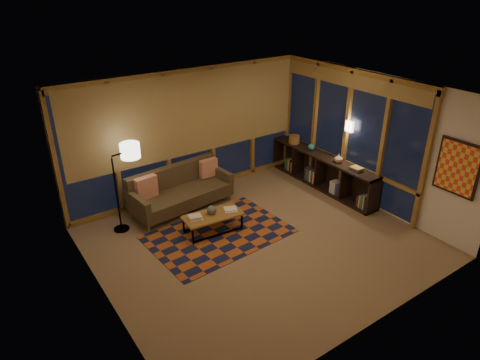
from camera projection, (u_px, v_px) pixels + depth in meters
floor at (259, 241)px, 7.72m from camera, size 5.50×5.00×0.01m
ceiling at (262, 94)px, 6.54m from camera, size 5.50×5.00×0.01m
walls at (260, 174)px, 7.13m from camera, size 5.51×5.01×2.70m
window_wall_back at (190, 133)px, 8.93m from camera, size 5.30×0.16×2.60m
window_wall_right at (345, 133)px, 8.94m from camera, size 0.16×3.70×2.60m
wall_art at (458, 168)px, 7.10m from camera, size 0.06×0.74×0.94m
wall_sconce at (350, 126)px, 8.71m from camera, size 0.12×0.18×0.22m
sofa at (181, 190)px, 8.62m from camera, size 2.12×1.03×0.84m
pillow_left at (146, 187)px, 8.25m from camera, size 0.46×0.20×0.44m
pillow_right at (209, 169)px, 9.09m from camera, size 0.40×0.14×0.39m
area_rug at (219, 234)px, 7.93m from camera, size 2.61×1.82×0.01m
coffee_table at (213, 223)px, 7.94m from camera, size 1.13×0.60×0.36m
book_stack_a at (195, 217)px, 7.72m from camera, size 0.28×0.25×0.07m
book_stack_b at (230, 209)px, 7.98m from camera, size 0.30×0.27×0.05m
ceramic_pot at (212, 210)px, 7.84m from camera, size 0.20×0.20×0.18m
floor_lamp at (116, 191)px, 7.73m from camera, size 0.61×0.46×1.64m
bookshelf at (321, 171)px, 9.57m from camera, size 0.40×3.01×0.75m
basket at (294, 139)px, 10.04m from camera, size 0.28×0.28×0.19m
teal_bowl at (311, 147)px, 9.64m from camera, size 0.18×0.18×0.15m
vase at (338, 158)px, 9.02m from camera, size 0.23×0.23×0.19m
shelf_book_stack at (357, 169)px, 8.67m from camera, size 0.22×0.27×0.07m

